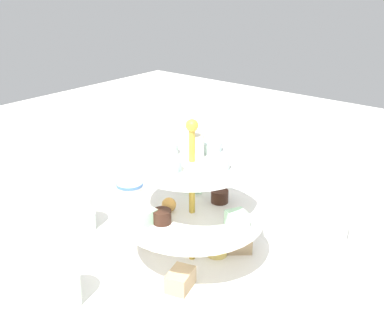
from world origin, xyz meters
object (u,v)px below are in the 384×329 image
(teacup_with_saucer, at_px, (130,193))
(butter_knife_right, at_px, (227,190))
(tiered_serving_stand, at_px, (192,223))
(water_glass_tall_right, at_px, (329,219))
(water_glass_short_left, at_px, (79,212))
(water_glass_mid_back, at_px, (60,282))

(teacup_with_saucer, height_order, butter_knife_right, teacup_with_saucer)
(tiered_serving_stand, distance_m, water_glass_tall_right, 0.25)
(water_glass_tall_right, distance_m, water_glass_short_left, 0.47)
(teacup_with_saucer, bearing_deg, water_glass_mid_back, -151.66)
(tiered_serving_stand, bearing_deg, water_glass_short_left, 100.80)
(tiered_serving_stand, relative_size, water_glass_short_left, 4.07)
(butter_knife_right, bearing_deg, tiered_serving_stand, 80.36)
(tiered_serving_stand, height_order, water_glass_mid_back, tiered_serving_stand)
(water_glass_short_left, xyz_separation_m, water_glass_mid_back, (-0.16, -0.16, 0.00))
(tiered_serving_stand, bearing_deg, water_glass_mid_back, 158.05)
(water_glass_short_left, distance_m, water_glass_mid_back, 0.23)
(water_glass_short_left, height_order, butter_knife_right, water_glass_short_left)
(water_glass_mid_back, bearing_deg, tiered_serving_stand, -21.95)
(water_glass_short_left, bearing_deg, water_glass_mid_back, -135.17)
(tiered_serving_stand, xyz_separation_m, water_glass_tall_right, (0.19, -0.16, -0.02))
(water_glass_mid_back, bearing_deg, butter_knife_right, 4.35)
(butter_knife_right, bearing_deg, teacup_with_saucer, 22.22)
(water_glass_short_left, bearing_deg, water_glass_tall_right, -59.26)
(teacup_with_saucer, bearing_deg, water_glass_tall_right, -75.78)
(water_glass_tall_right, bearing_deg, butter_knife_right, 73.87)
(water_glass_short_left, height_order, water_glass_mid_back, water_glass_mid_back)
(water_glass_tall_right, relative_size, teacup_with_saucer, 1.30)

